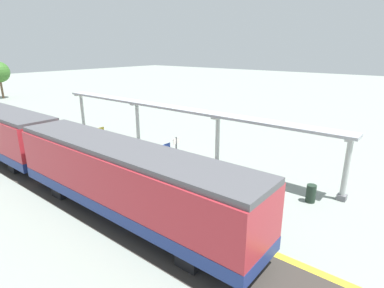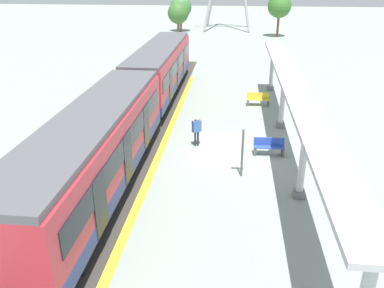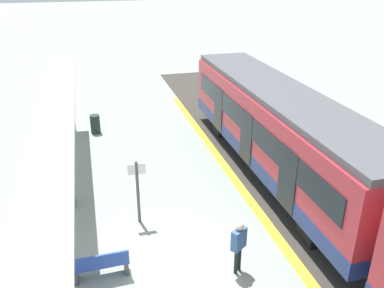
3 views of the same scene
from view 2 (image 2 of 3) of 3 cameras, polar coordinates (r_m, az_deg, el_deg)
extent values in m
plane|color=gray|center=(20.04, 4.89, -1.20)|extent=(176.00, 176.00, 0.00)
cube|color=gold|center=(20.34, -4.41, -0.77)|extent=(0.35, 30.39, 0.01)
cube|color=#38332D|center=(20.72, -9.25, -0.55)|extent=(3.20, 42.39, 0.01)
cube|color=#B22B35|center=(16.06, -13.71, -0.76)|extent=(2.60, 13.70, 2.60)
cube|color=navy|center=(16.50, -13.37, -4.00)|extent=(2.63, 13.72, 0.55)
cube|color=#515156|center=(15.54, -14.21, 4.02)|extent=(2.39, 13.70, 0.24)
cube|color=black|center=(15.55, -9.25, 0.07)|extent=(0.03, 12.61, 0.84)
cube|color=black|center=(12.91, -12.92, -8.30)|extent=(0.04, 1.10, 2.00)
cube|color=black|center=(15.78, -9.10, -1.80)|extent=(0.04, 1.10, 2.00)
cube|color=black|center=(18.83, -6.51, 2.65)|extent=(0.04, 1.10, 2.00)
cube|color=black|center=(20.52, -9.37, 0.15)|extent=(2.21, 0.90, 0.64)
cube|color=black|center=(13.43, -19.20, -14.87)|extent=(2.21, 0.90, 0.64)
cube|color=#B22B35|center=(29.24, -4.58, 10.84)|extent=(2.60, 13.70, 2.60)
cube|color=navy|center=(29.48, -4.52, 8.90)|extent=(2.63, 13.72, 0.55)
cube|color=#515156|center=(28.96, -4.67, 13.58)|extent=(2.39, 13.70, 0.24)
cube|color=black|center=(28.96, -2.00, 11.41)|extent=(0.03, 12.61, 0.84)
cube|color=black|center=(25.80, -3.02, 8.57)|extent=(0.04, 1.10, 2.00)
cube|color=black|center=(29.08, -1.97, 10.33)|extent=(0.04, 1.10, 2.00)
cube|color=black|center=(32.40, -1.12, 11.72)|extent=(0.04, 1.10, 2.00)
cube|color=black|center=(33.81, -3.15, 9.82)|extent=(2.21, 0.90, 0.64)
cube|color=black|center=(25.53, -6.22, 5.09)|extent=(2.21, 0.90, 0.64)
cube|color=#B0B4B1|center=(8.63, 24.55, -14.94)|extent=(1.10, 0.36, 0.12)
cube|color=slate|center=(16.67, 15.03, -6.88)|extent=(0.44, 0.44, 0.30)
cylinder|color=#B0B4B1|center=(15.93, 15.64, -1.82)|extent=(0.28, 0.28, 2.96)
cube|color=#B0B4B1|center=(15.35, 16.26, 3.37)|extent=(1.10, 0.36, 0.12)
cube|color=slate|center=(23.63, 12.50, 2.66)|extent=(0.44, 0.44, 0.30)
cylinder|color=#B0B4B1|center=(23.11, 12.86, 6.43)|extent=(0.28, 0.28, 2.96)
cube|color=#B0B4B1|center=(22.72, 13.21, 10.13)|extent=(1.10, 0.36, 0.12)
cube|color=slate|center=(31.09, 11.13, 7.84)|extent=(0.44, 0.44, 0.30)
cylinder|color=#B0B4B1|center=(30.70, 11.37, 10.76)|extent=(0.28, 0.28, 2.96)
cube|color=#B0B4B1|center=(30.40, 11.60, 13.59)|extent=(1.10, 0.36, 0.12)
cube|color=#A8AAB2|center=(18.98, 14.48, 7.83)|extent=(1.20, 24.26, 0.16)
cube|color=#2A47A2|center=(19.85, 10.96, -0.42)|extent=(1.51, 0.49, 0.04)
cube|color=#2A47A2|center=(19.94, 10.95, 0.38)|extent=(1.50, 0.11, 0.40)
cube|color=#4C4C51|center=(20.04, 12.81, -1.07)|extent=(0.11, 0.40, 0.42)
cube|color=#4C4C51|center=(19.87, 8.99, -0.97)|extent=(0.11, 0.40, 0.42)
cube|color=gold|center=(27.15, 9.44, 6.31)|extent=(1.51, 0.47, 0.04)
cube|color=gold|center=(27.27, 9.44, 6.87)|extent=(1.50, 0.09, 0.40)
cube|color=#4C4C51|center=(27.28, 10.82, 5.78)|extent=(0.11, 0.40, 0.42)
cube|color=#4C4C51|center=(27.17, 7.99, 5.90)|extent=(0.11, 0.40, 0.42)
cylinder|color=#4C4C51|center=(17.40, 7.20, -1.33)|extent=(0.10, 0.10, 2.20)
cube|color=silver|center=(17.06, 7.35, 1.26)|extent=(0.56, 0.04, 0.36)
cylinder|color=black|center=(20.51, 0.46, 0.72)|extent=(0.10, 0.10, 0.79)
cylinder|color=black|center=(20.58, 0.86, 0.80)|extent=(0.10, 0.10, 0.79)
cube|color=#32558D|center=(20.29, 0.67, 2.57)|extent=(0.50, 0.43, 0.60)
sphere|color=beige|center=(20.15, 0.67, 3.64)|extent=(0.22, 0.22, 0.22)
cylinder|color=brown|center=(54.89, -1.96, 15.97)|extent=(0.32, 0.32, 2.11)
sphere|color=#336127|center=(54.64, -2.00, 18.21)|extent=(2.74, 2.74, 2.74)
cylinder|color=brown|center=(61.00, -1.59, 16.79)|extent=(0.32, 0.32, 2.19)
sphere|color=#3B6F37|center=(60.76, -1.62, 18.99)|extent=(3.15, 3.15, 3.15)
cylinder|color=brown|center=(57.06, 12.17, 16.11)|extent=(0.32, 0.32, 2.77)
sphere|color=#366826|center=(56.79, 12.41, 18.74)|extent=(3.11, 3.11, 3.11)
camera|label=1|loc=(13.74, -69.74, 4.82)|focal=28.82mm
camera|label=3|loc=(27.13, 10.42, 22.13)|focal=37.99mm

